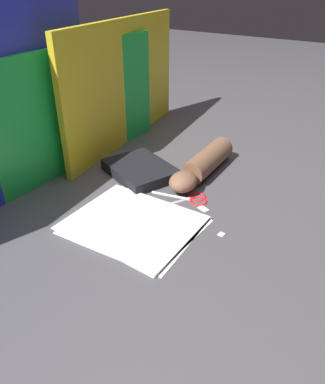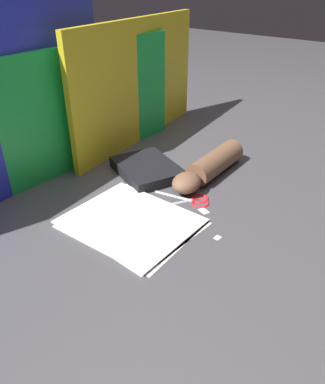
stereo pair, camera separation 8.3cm
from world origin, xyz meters
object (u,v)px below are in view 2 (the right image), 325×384
Objects in this scene: scissors at (191,199)px; hand_forearm at (209,167)px; paper_stack at (132,222)px; book_closed at (147,169)px.

scissors is 0.16m from hand_forearm.
hand_forearm is (0.15, 0.04, 0.03)m from scissors.
hand_forearm is (0.33, -0.01, 0.03)m from paper_stack.
scissors reaches higher than paper_stack.
book_closed is 0.19m from hand_forearm.
paper_stack is 0.98× the size of hand_forearm.
hand_forearm is (0.11, -0.16, 0.02)m from book_closed.
scissors is 0.50× the size of hand_forearm.
scissors is (0.18, -0.05, 0.00)m from paper_stack.
book_closed reaches higher than paper_stack.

